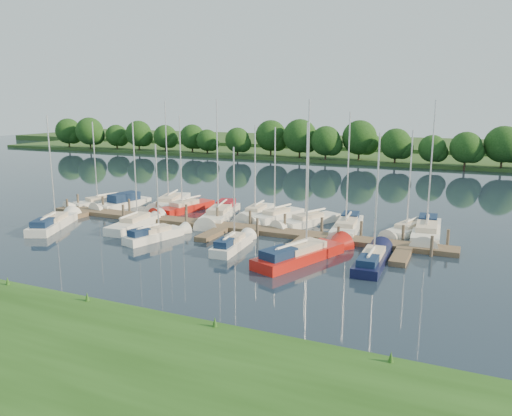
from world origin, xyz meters
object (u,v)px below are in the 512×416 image
at_px(dock, 224,228).
at_px(sailboat_n_5, 256,213).
at_px(sailboat_s_2, 155,236).
at_px(motorboat, 122,204).
at_px(sailboat_n_0, 100,203).

xyz_separation_m(dock, sailboat_n_5, (0.23, 6.74, 0.07)).
distance_m(dock, sailboat_s_2, 6.43).
bearing_deg(sailboat_s_2, motorboat, 155.32).
distance_m(sailboat_n_0, sailboat_n_5, 18.35).
distance_m(motorboat, sailboat_n_5, 15.36).
relative_size(dock, sailboat_n_5, 4.17).
height_order(motorboat, sailboat_n_5, sailboat_n_5).
bearing_deg(sailboat_s_2, dock, 69.10).
bearing_deg(motorboat, sailboat_s_2, 151.65).
relative_size(sailboat_n_0, motorboat, 1.34).
bearing_deg(dock, sailboat_s_2, -127.04).
bearing_deg(sailboat_n_0, sailboat_s_2, 168.17).
xyz_separation_m(motorboat, sailboat_n_5, (15.19, 2.29, -0.12)).
bearing_deg(motorboat, dock, 175.92).
bearing_deg(sailboat_n_0, sailboat_n_5, -150.34).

